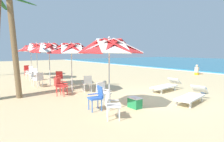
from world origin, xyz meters
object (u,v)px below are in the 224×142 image
object	(u,v)px
sun_lounger_0	(192,96)
plastic_chair_4	(60,83)
plastic_chair_8	(59,77)
sun_lounger_1	(166,86)
plastic_chair_12	(27,70)
plastic_chair_9	(30,72)
plastic_chair_0	(97,96)
plastic_chair_1	(103,92)
beach_umbrella_4	(31,49)
plastic_chair_10	(34,74)
beach_umbrella_1	(71,49)
beach_ball	(203,90)
plastic_chair_6	(35,78)
palm_tree_1	(13,20)
beach_umbrella_2	(49,48)
plastic_chair_3	(61,85)
beachgoer_seated	(198,72)
plastic_chair_2	(111,104)
cooler_box	(135,102)
plastic_chair_11	(30,71)
plastic_chair_7	(39,79)
beach_umbrella_0	(109,47)
plastic_chair_5	(87,83)
beach_umbrella_3	(37,48)

from	to	relation	value
sun_lounger_0	plastic_chair_4	bearing A→B (deg)	-143.84
plastic_chair_8	sun_lounger_1	xyz separation A→B (m)	(4.94, 4.02, -0.22)
plastic_chair_12	plastic_chair_9	bearing A→B (deg)	-7.17
plastic_chair_0	plastic_chair_1	bearing A→B (deg)	132.45
plastic_chair_1	beach_umbrella_4	size ratio (longest dim) A/B	0.33
plastic_chair_9	plastic_chair_10	bearing A→B (deg)	-0.00
beach_umbrella_1	beach_ball	world-z (taller)	beach_umbrella_1
plastic_chair_6	palm_tree_1	bearing A→B (deg)	-28.27
palm_tree_1	beach_umbrella_2	bearing A→B (deg)	133.73
plastic_chair_3	beach_ball	size ratio (longest dim) A/B	2.46
beach_umbrella_4	beach_ball	world-z (taller)	beach_umbrella_4
plastic_chair_8	beachgoer_seated	size ratio (longest dim) A/B	0.94
sun_lounger_0	beachgoer_seated	xyz separation A→B (m)	(-5.00, 8.98, 0.01)
plastic_chair_9	sun_lounger_1	distance (m)	10.12
plastic_chair_2	plastic_chair_6	size ratio (longest dim) A/B	1.00
plastic_chair_10	cooler_box	size ratio (longest dim) A/B	1.73
beach_umbrella_1	sun_lounger_1	distance (m)	5.27
plastic_chair_4	beach_umbrella_2	distance (m)	2.75
sun_lounger_0	plastic_chair_12	bearing A→B (deg)	-166.07
plastic_chair_11	plastic_chair_12	distance (m)	1.15
plastic_chair_7	plastic_chair_10	bearing A→B (deg)	170.73
beachgoer_seated	plastic_chair_0	bearing A→B (deg)	-74.14
plastic_chair_8	palm_tree_1	xyz separation A→B (m)	(2.04, -2.71, 2.93)
plastic_chair_2	plastic_chair_7	distance (m)	6.75
plastic_chair_4	beach_umbrella_4	bearing A→B (deg)	175.88
plastic_chair_8	plastic_chair_9	world-z (taller)	same
plastic_chair_10	plastic_chair_12	size ratio (longest dim) A/B	1.00
palm_tree_1	beach_ball	world-z (taller)	palm_tree_1
beach_umbrella_0	beach_umbrella_1	bearing A→B (deg)	177.56
plastic_chair_10	beach_ball	distance (m)	10.92
beach_umbrella_0	sun_lounger_1	distance (m)	4.96
cooler_box	beachgoer_seated	size ratio (longest dim) A/B	0.54
sun_lounger_0	beach_ball	xyz separation A→B (m)	(-0.62, 2.00, -0.11)
sun_lounger_0	plastic_chair_0	bearing A→B (deg)	-110.68
plastic_chair_11	sun_lounger_1	world-z (taller)	plastic_chair_11
plastic_chair_5	plastic_chair_10	bearing A→B (deg)	-168.16
plastic_chair_2	plastic_chair_12	xyz separation A→B (m)	(-13.21, 0.47, 0.00)
plastic_chair_8	beach_ball	xyz separation A→B (m)	(6.45, 4.97, -0.32)
plastic_chair_2	beachgoer_seated	xyz separation A→B (m)	(-4.65, 12.81, -0.20)
beach_umbrella_3	plastic_chair_4	bearing A→B (deg)	-3.48
cooler_box	plastic_chair_9	bearing A→B (deg)	-172.99
plastic_chair_6	beachgoer_seated	bearing A→B (deg)	78.15
plastic_chair_10	plastic_chair_7	bearing A→B (deg)	-9.27
beach_umbrella_1	beach_umbrella_3	size ratio (longest dim) A/B	0.94
plastic_chair_0	sun_lounger_0	bearing A→B (deg)	69.32
plastic_chair_5	plastic_chair_12	size ratio (longest dim) A/B	1.00
plastic_chair_2	plastic_chair_9	size ratio (longest dim) A/B	1.00
plastic_chair_2	palm_tree_1	world-z (taller)	palm_tree_1
beach_umbrella_3	plastic_chair_9	bearing A→B (deg)	-157.90
beach_umbrella_0	beach_umbrella_4	bearing A→B (deg)	178.61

